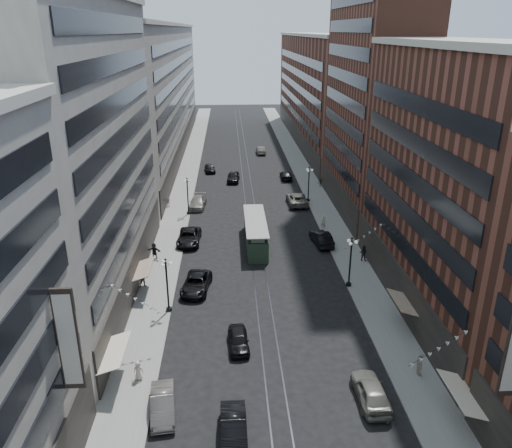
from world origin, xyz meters
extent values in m
plane|color=black|center=(0.00, 60.00, 0.00)|extent=(220.00, 220.00, 0.00)
cube|color=gray|center=(-11.00, 70.00, 0.07)|extent=(4.00, 180.00, 0.15)
cube|color=gray|center=(11.00, 70.00, 0.07)|extent=(4.00, 180.00, 0.15)
cube|color=#2D2D33|center=(-0.70, 70.00, 0.01)|extent=(0.12, 180.00, 0.02)
cube|color=#2D2D33|center=(0.70, 70.00, 0.01)|extent=(0.12, 180.00, 0.02)
cube|color=#A19D8F|center=(-17.00, 33.00, 14.00)|extent=(8.00, 36.00, 28.00)
cube|color=#A19D8F|center=(-17.00, 96.00, 13.00)|extent=(8.00, 90.00, 26.00)
cube|color=brown|center=(17.00, 28.00, 12.00)|extent=(8.00, 30.00, 24.00)
cube|color=brown|center=(17.00, 56.00, 21.00)|extent=(8.00, 26.00, 42.00)
cube|color=brown|center=(17.00, 105.00, 12.00)|extent=(8.00, 72.00, 24.00)
cylinder|color=black|center=(-9.20, 28.00, 0.30)|extent=(0.56, 0.56, 0.30)
cylinder|color=black|center=(-9.20, 28.00, 2.75)|extent=(0.18, 0.18, 5.20)
sphere|color=black|center=(-9.20, 28.00, 5.55)|extent=(0.24, 0.24, 0.24)
sphere|color=white|center=(-8.75, 28.00, 5.15)|extent=(0.36, 0.36, 0.36)
sphere|color=white|center=(-9.42, 28.39, 5.15)|extent=(0.36, 0.36, 0.36)
sphere|color=white|center=(-9.42, 27.61, 5.15)|extent=(0.36, 0.36, 0.36)
cylinder|color=black|center=(-9.20, 55.00, 0.30)|extent=(0.56, 0.56, 0.30)
cylinder|color=black|center=(-9.20, 55.00, 2.75)|extent=(0.18, 0.18, 5.20)
sphere|color=black|center=(-9.20, 55.00, 5.55)|extent=(0.24, 0.24, 0.24)
sphere|color=white|center=(-8.75, 55.00, 5.15)|extent=(0.36, 0.36, 0.36)
sphere|color=white|center=(-9.42, 55.39, 5.15)|extent=(0.36, 0.36, 0.36)
sphere|color=white|center=(-9.42, 54.61, 5.15)|extent=(0.36, 0.36, 0.36)
cylinder|color=black|center=(9.20, 32.00, 0.30)|extent=(0.56, 0.56, 0.30)
cylinder|color=black|center=(9.20, 32.00, 2.75)|extent=(0.18, 0.18, 5.20)
sphere|color=black|center=(9.20, 32.00, 5.55)|extent=(0.24, 0.24, 0.24)
sphere|color=white|center=(9.65, 32.00, 5.15)|extent=(0.36, 0.36, 0.36)
sphere|color=white|center=(8.97, 32.39, 5.15)|extent=(0.36, 0.36, 0.36)
sphere|color=white|center=(8.97, 31.61, 5.15)|extent=(0.36, 0.36, 0.36)
cylinder|color=black|center=(9.20, 60.00, 0.30)|extent=(0.56, 0.56, 0.30)
cylinder|color=black|center=(9.20, 60.00, 2.75)|extent=(0.18, 0.18, 5.20)
sphere|color=black|center=(9.20, 60.00, 5.55)|extent=(0.24, 0.24, 0.24)
sphere|color=white|center=(9.65, 60.00, 5.15)|extent=(0.36, 0.36, 0.36)
sphere|color=white|center=(8.97, 60.39, 5.15)|extent=(0.36, 0.36, 0.36)
sphere|color=white|center=(8.97, 59.61, 5.15)|extent=(0.36, 0.36, 0.36)
cube|color=#233826|center=(0.00, 43.75, 1.26)|extent=(2.43, 11.67, 2.53)
cube|color=gray|center=(0.00, 43.75, 2.82)|extent=(1.56, 10.70, 0.58)
cube|color=gray|center=(0.00, 43.75, 3.21)|extent=(2.63, 11.87, 0.15)
cylinder|color=black|center=(0.00, 39.37, 0.34)|extent=(2.24, 0.68, 0.68)
cylinder|color=black|center=(0.00, 48.13, 0.34)|extent=(2.24, 0.68, 0.68)
imported|color=#625E57|center=(-8.17, 14.33, 0.77)|extent=(2.18, 4.82, 1.53)
imported|color=black|center=(-6.80, 32.12, 0.79)|extent=(3.37, 5.99, 1.58)
imported|color=slate|center=(6.80, 14.75, 0.87)|extent=(2.13, 5.15, 1.75)
imported|color=black|center=(-3.20, 11.63, 0.81)|extent=(1.81, 4.95, 1.62)
imported|color=beige|center=(-10.43, 17.96, 0.95)|extent=(0.83, 0.54, 1.59)
imported|color=black|center=(-12.33, 33.00, 1.10)|extent=(1.05, 0.83, 1.90)
imported|color=#C0B49F|center=(11.31, 17.26, 1.10)|extent=(0.59, 1.15, 1.90)
imported|color=black|center=(-8.40, 44.58, 0.83)|extent=(2.98, 6.08, 1.66)
imported|color=slate|center=(-8.03, 58.28, 0.81)|extent=(2.73, 5.78, 1.63)
imported|color=black|center=(-6.80, 78.57, 0.77)|extent=(2.39, 4.69, 1.53)
imported|color=black|center=(8.30, 43.22, 0.86)|extent=(2.48, 5.42, 1.72)
imported|color=#66645B|center=(7.28, 58.82, 0.87)|extent=(3.00, 6.34, 1.75)
imported|color=black|center=(7.16, 73.05, 0.71)|extent=(2.10, 4.95, 1.42)
imported|color=black|center=(-2.43, 71.93, 0.88)|extent=(2.48, 5.32, 1.76)
imported|color=#65635A|center=(3.85, 92.95, 0.79)|extent=(1.93, 4.89, 1.58)
imported|color=black|center=(-12.14, 39.91, 1.12)|extent=(1.87, 1.02, 1.94)
imported|color=#A59989|center=(-12.50, 58.52, 0.90)|extent=(0.96, 0.62, 1.50)
imported|color=black|center=(12.27, 38.01, 1.10)|extent=(1.05, 0.87, 1.90)
imported|color=beige|center=(9.50, 48.47, 1.05)|extent=(0.72, 0.54, 1.79)
imported|color=black|center=(12.50, 67.46, 0.92)|extent=(1.02, 0.48, 1.53)
imported|color=black|center=(-2.66, 21.92, 0.73)|extent=(1.95, 4.34, 1.45)
camera|label=1|loc=(-3.16, -14.03, 25.35)|focal=35.00mm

